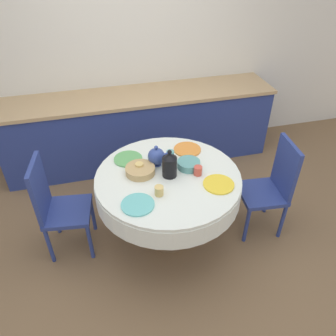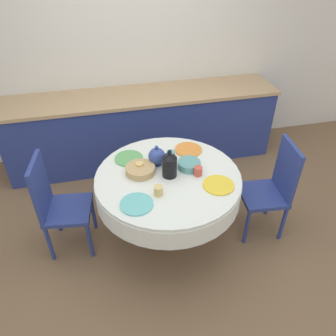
{
  "view_description": "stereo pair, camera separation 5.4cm",
  "coord_description": "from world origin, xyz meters",
  "px_view_note": "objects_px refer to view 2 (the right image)",
  "views": [
    {
      "loc": [
        -0.55,
        -2.13,
        2.47
      ],
      "look_at": [
        0.0,
        0.0,
        0.83
      ],
      "focal_mm": 35.0,
      "sensor_mm": 36.0,
      "label": 1
    },
    {
      "loc": [
        -0.5,
        -2.14,
        2.47
      ],
      "look_at": [
        0.0,
        0.0,
        0.83
      ],
      "focal_mm": 35.0,
      "sensor_mm": 36.0,
      "label": 2
    }
  ],
  "objects_px": {
    "chair_right": "(57,203)",
    "coffee_carafe": "(170,165)",
    "chair_left": "(273,186)",
    "teapot": "(157,156)"
  },
  "relations": [
    {
      "from": "chair_right",
      "to": "coffee_carafe",
      "type": "distance_m",
      "value": 1.05
    },
    {
      "from": "chair_left",
      "to": "teapot",
      "type": "height_order",
      "value": "chair_left"
    },
    {
      "from": "chair_left",
      "to": "chair_right",
      "type": "height_order",
      "value": "same"
    },
    {
      "from": "coffee_carafe",
      "to": "teapot",
      "type": "xyz_separation_m",
      "value": [
        -0.07,
        0.18,
        -0.02
      ]
    },
    {
      "from": "chair_left",
      "to": "coffee_carafe",
      "type": "relative_size",
      "value": 3.76
    },
    {
      "from": "chair_right",
      "to": "teapot",
      "type": "relative_size",
      "value": 4.63
    },
    {
      "from": "coffee_carafe",
      "to": "teapot",
      "type": "bearing_deg",
      "value": 111.34
    },
    {
      "from": "chair_left",
      "to": "teapot",
      "type": "distance_m",
      "value": 1.11
    },
    {
      "from": "coffee_carafe",
      "to": "teapot",
      "type": "height_order",
      "value": "coffee_carafe"
    },
    {
      "from": "chair_right",
      "to": "teapot",
      "type": "distance_m",
      "value": 0.97
    }
  ]
}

